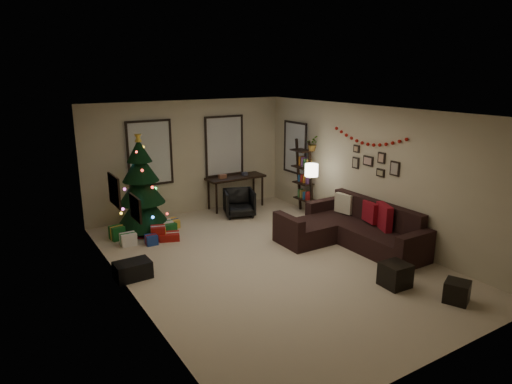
% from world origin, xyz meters
% --- Properties ---
extents(floor, '(7.00, 7.00, 0.00)m').
position_xyz_m(floor, '(0.00, 0.00, 0.00)').
color(floor, '#C6B396').
rests_on(floor, ground).
extents(ceiling, '(7.00, 7.00, 0.00)m').
position_xyz_m(ceiling, '(0.00, 0.00, 2.70)').
color(ceiling, white).
rests_on(ceiling, floor).
extents(wall_back, '(5.00, 0.00, 5.00)m').
position_xyz_m(wall_back, '(0.00, 3.50, 1.35)').
color(wall_back, '#C2B493').
rests_on(wall_back, floor).
extents(wall_front, '(5.00, 0.00, 5.00)m').
position_xyz_m(wall_front, '(0.00, -3.50, 1.35)').
color(wall_front, '#C2B493').
rests_on(wall_front, floor).
extents(wall_left, '(0.00, 7.00, 7.00)m').
position_xyz_m(wall_left, '(-2.50, 0.00, 1.35)').
color(wall_left, '#C2B493').
rests_on(wall_left, floor).
extents(wall_right, '(0.00, 7.00, 7.00)m').
position_xyz_m(wall_right, '(2.50, 0.00, 1.35)').
color(wall_right, '#C2B493').
rests_on(wall_right, floor).
extents(window_back_left, '(1.05, 0.06, 1.50)m').
position_xyz_m(window_back_left, '(-0.95, 3.47, 1.55)').
color(window_back_left, '#728CB2').
rests_on(window_back_left, wall_back).
extents(window_back_right, '(1.05, 0.06, 1.50)m').
position_xyz_m(window_back_right, '(0.95, 3.47, 1.55)').
color(window_back_right, '#728CB2').
rests_on(window_back_right, wall_back).
extents(window_right_wall, '(0.06, 0.90, 1.30)m').
position_xyz_m(window_right_wall, '(2.47, 2.55, 1.50)').
color(window_right_wall, '#728CB2').
rests_on(window_right_wall, wall_right).
extents(christmas_tree, '(1.17, 1.17, 2.18)m').
position_xyz_m(christmas_tree, '(-1.42, 2.73, 0.90)').
color(christmas_tree, black).
rests_on(christmas_tree, floor).
extents(presents, '(1.50, 1.01, 0.30)m').
position_xyz_m(presents, '(-1.35, 2.24, 0.12)').
color(presents, '#14591E').
rests_on(presents, floor).
extents(sofa, '(1.84, 2.67, 0.86)m').
position_xyz_m(sofa, '(1.85, -0.17, 0.28)').
color(sofa, black).
rests_on(sofa, floor).
extents(pillow_red_a, '(0.32, 0.51, 0.50)m').
position_xyz_m(pillow_red_a, '(2.21, -0.67, 0.64)').
color(pillow_red_a, maroon).
rests_on(pillow_red_a, sofa).
extents(pillow_red_b, '(0.20, 0.42, 0.41)m').
position_xyz_m(pillow_red_b, '(2.21, -0.30, 0.64)').
color(pillow_red_b, maroon).
rests_on(pillow_red_b, sofa).
extents(pillow_cream, '(0.19, 0.43, 0.41)m').
position_xyz_m(pillow_cream, '(2.21, 0.45, 0.63)').
color(pillow_cream, beige).
rests_on(pillow_cream, sofa).
extents(ottoman_near, '(0.43, 0.43, 0.39)m').
position_xyz_m(ottoman_near, '(1.18, -1.90, 0.19)').
color(ottoman_near, black).
rests_on(ottoman_near, floor).
extents(ottoman_far, '(0.45, 0.45, 0.32)m').
position_xyz_m(ottoman_far, '(1.57, -2.74, 0.16)').
color(ottoman_far, black).
rests_on(ottoman_far, floor).
extents(desk, '(1.49, 0.53, 0.80)m').
position_xyz_m(desk, '(1.13, 3.22, 0.71)').
color(desk, black).
rests_on(desk, floor).
extents(desk_chair, '(0.79, 0.77, 0.65)m').
position_xyz_m(desk_chair, '(0.85, 2.57, 0.32)').
color(desk_chair, black).
rests_on(desk_chair, floor).
extents(bookshelf, '(0.30, 0.53, 1.79)m').
position_xyz_m(bookshelf, '(2.30, 1.97, 0.87)').
color(bookshelf, black).
rests_on(bookshelf, floor).
extents(potted_plant, '(0.51, 0.52, 0.44)m').
position_xyz_m(potted_plant, '(2.30, 1.70, 1.78)').
color(potted_plant, '#4C4C4C').
rests_on(potted_plant, bookshelf).
extents(floor_lamp, '(0.29, 0.29, 1.37)m').
position_xyz_m(floor_lamp, '(1.95, 1.25, 1.15)').
color(floor_lamp, black).
rests_on(floor_lamp, floor).
extents(art_map, '(0.04, 0.60, 0.50)m').
position_xyz_m(art_map, '(-2.48, 0.73, 1.51)').
color(art_map, black).
rests_on(art_map, wall_left).
extents(art_abstract, '(0.04, 0.45, 0.35)m').
position_xyz_m(art_abstract, '(-2.48, -0.36, 1.51)').
color(art_abstract, black).
rests_on(art_abstract, wall_left).
extents(gallery, '(0.03, 1.25, 0.54)m').
position_xyz_m(gallery, '(2.48, -0.07, 1.57)').
color(gallery, black).
rests_on(gallery, wall_right).
extents(garland, '(0.08, 1.90, 0.30)m').
position_xyz_m(garland, '(2.45, 0.11, 2.04)').
color(garland, '#A5140C').
rests_on(garland, wall_right).
extents(stocking_left, '(0.20, 0.05, 0.36)m').
position_xyz_m(stocking_left, '(-0.14, 3.57, 1.56)').
color(stocking_left, '#990F0C').
rests_on(stocking_left, wall_back).
extents(stocking_right, '(0.20, 0.05, 0.36)m').
position_xyz_m(stocking_right, '(0.19, 3.59, 1.42)').
color(stocking_right, '#990F0C').
rests_on(stocking_right, wall_back).
extents(storage_bin, '(0.59, 0.40, 0.29)m').
position_xyz_m(storage_bin, '(-2.32, 0.61, 0.15)').
color(storage_bin, black).
rests_on(storage_bin, floor).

